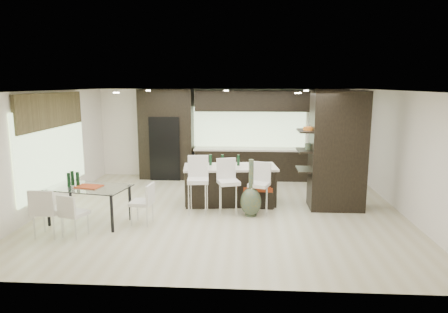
# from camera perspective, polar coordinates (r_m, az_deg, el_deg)

# --- Properties ---
(ground) EXTENTS (8.00, 8.00, 0.00)m
(ground) POSITION_cam_1_polar(r_m,az_deg,el_deg) (9.17, -0.23, -7.77)
(ground) COLOR beige
(ground) RESTS_ON ground
(back_wall) EXTENTS (8.00, 0.02, 2.70)m
(back_wall) POSITION_cam_1_polar(r_m,az_deg,el_deg) (12.30, 0.84, 3.34)
(back_wall) COLOR white
(back_wall) RESTS_ON ground
(left_wall) EXTENTS (0.02, 7.00, 2.70)m
(left_wall) POSITION_cam_1_polar(r_m,az_deg,el_deg) (9.94, -23.92, 0.77)
(left_wall) COLOR white
(left_wall) RESTS_ON ground
(right_wall) EXTENTS (0.02, 7.00, 2.70)m
(right_wall) POSITION_cam_1_polar(r_m,az_deg,el_deg) (9.46, 24.70, 0.27)
(right_wall) COLOR white
(right_wall) RESTS_ON ground
(ceiling) EXTENTS (8.00, 7.00, 0.02)m
(ceiling) POSITION_cam_1_polar(r_m,az_deg,el_deg) (8.71, -0.25, 9.36)
(ceiling) COLOR white
(ceiling) RESTS_ON ground
(window_left) EXTENTS (0.04, 3.20, 1.90)m
(window_left) POSITION_cam_1_polar(r_m,az_deg,el_deg) (10.10, -23.20, 0.96)
(window_left) COLOR #B2D199
(window_left) RESTS_ON left_wall
(window_back) EXTENTS (3.40, 0.04, 1.20)m
(window_back) POSITION_cam_1_polar(r_m,az_deg,el_deg) (12.22, 3.65, 4.22)
(window_back) COLOR #B2D199
(window_back) RESTS_ON back_wall
(stone_accent) EXTENTS (0.08, 3.00, 0.80)m
(stone_accent) POSITION_cam_1_polar(r_m,az_deg,el_deg) (9.99, -23.42, 6.06)
(stone_accent) COLOR brown
(stone_accent) RESTS_ON left_wall
(ceiling_spots) EXTENTS (4.00, 3.00, 0.02)m
(ceiling_spots) POSITION_cam_1_polar(r_m,az_deg,el_deg) (8.96, -0.14, 9.26)
(ceiling_spots) COLOR white
(ceiling_spots) RESTS_ON ceiling
(back_cabinetry) EXTENTS (6.80, 0.68, 2.70)m
(back_cabinetry) POSITION_cam_1_polar(r_m,az_deg,el_deg) (11.96, 3.16, 3.13)
(back_cabinetry) COLOR black
(back_cabinetry) RESTS_ON ground
(refrigerator) EXTENTS (0.90, 0.68, 1.90)m
(refrigerator) POSITION_cam_1_polar(r_m,az_deg,el_deg) (12.22, -8.19, 1.30)
(refrigerator) COLOR black
(refrigerator) RESTS_ON ground
(partition_column) EXTENTS (1.20, 0.80, 2.70)m
(partition_column) POSITION_cam_1_polar(r_m,az_deg,el_deg) (9.44, 15.88, 0.80)
(partition_column) COLOR black
(partition_column) RESTS_ON ground
(kitchen_island) EXTENTS (2.29, 1.19, 0.91)m
(kitchen_island) POSITION_cam_1_polar(r_m,az_deg,el_deg) (9.62, 0.88, -4.07)
(kitchen_island) COLOR black
(kitchen_island) RESTS_ON ground
(stool_left) EXTENTS (0.50, 0.50, 1.03)m
(stool_left) POSITION_cam_1_polar(r_m,az_deg,el_deg) (8.89, -3.71, -4.90)
(stool_left) COLOR silver
(stool_left) RESTS_ON ground
(stool_mid) EXTENTS (0.55, 0.55, 0.99)m
(stool_mid) POSITION_cam_1_polar(r_m,az_deg,el_deg) (8.84, 0.64, -5.10)
(stool_mid) COLOR silver
(stool_mid) RESTS_ON ground
(stool_right) EXTENTS (0.52, 0.52, 0.93)m
(stool_right) POSITION_cam_1_polar(r_m,az_deg,el_deg) (8.86, 5.02, -5.33)
(stool_right) COLOR silver
(stool_right) RESTS_ON ground
(bench) EXTENTS (1.35, 0.61, 0.50)m
(bench) POSITION_cam_1_polar(r_m,az_deg,el_deg) (9.51, 3.08, -5.53)
(bench) COLOR black
(bench) RESTS_ON ground
(floor_vase) EXTENTS (0.57, 0.57, 1.26)m
(floor_vase) POSITION_cam_1_polar(r_m,az_deg,el_deg) (8.69, 3.88, -4.49)
(floor_vase) COLOR #404D36
(floor_vase) RESTS_ON ground
(dining_table) EXTENTS (1.73, 1.18, 0.77)m
(dining_table) POSITION_cam_1_polar(r_m,az_deg,el_deg) (8.75, -18.61, -6.58)
(dining_table) COLOR white
(dining_table) RESTS_ON ground
(chair_near) EXTENTS (0.54, 0.54, 0.77)m
(chair_near) POSITION_cam_1_polar(r_m,az_deg,el_deg) (8.11, -20.57, -8.03)
(chair_near) COLOR silver
(chair_near) RESTS_ON ground
(chair_far) EXTENTS (0.48, 0.48, 0.87)m
(chair_far) POSITION_cam_1_polar(r_m,az_deg,el_deg) (8.28, -23.84, -7.51)
(chair_far) COLOR silver
(chair_far) RESTS_ON ground
(chair_end) EXTENTS (0.47, 0.47, 0.79)m
(chair_end) POSITION_cam_1_polar(r_m,az_deg,el_deg) (8.40, -11.66, -6.87)
(chair_end) COLOR silver
(chair_end) RESTS_ON ground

